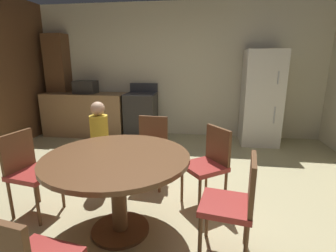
{
  "coord_description": "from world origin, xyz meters",
  "views": [
    {
      "loc": [
        0.59,
        -2.31,
        1.57
      ],
      "look_at": [
        0.15,
        0.68,
        0.78
      ],
      "focal_mm": 27.1,
      "sensor_mm": 36.0,
      "label": 1
    }
  ],
  "objects_px": {
    "chair_northeast": "(209,161)",
    "microwave": "(86,87)",
    "dining_table": "(118,171)",
    "oven_range": "(141,115)",
    "chair_east": "(235,201)",
    "person_child": "(100,142)",
    "chair_north": "(151,146)",
    "chair_west": "(29,168)",
    "refrigerator": "(261,98)"
  },
  "relations": [
    {
      "from": "chair_east",
      "to": "person_child",
      "type": "distance_m",
      "value": 1.83
    },
    {
      "from": "refrigerator",
      "to": "microwave",
      "type": "distance_m",
      "value": 3.51
    },
    {
      "from": "dining_table",
      "to": "microwave",
      "type": "bearing_deg",
      "value": 119.79
    },
    {
      "from": "person_child",
      "to": "dining_table",
      "type": "bearing_deg",
      "value": 0.0
    },
    {
      "from": "dining_table",
      "to": "chair_east",
      "type": "bearing_deg",
      "value": -9.14
    },
    {
      "from": "refrigerator",
      "to": "chair_north",
      "type": "relative_size",
      "value": 2.02
    },
    {
      "from": "chair_east",
      "to": "person_child",
      "type": "height_order",
      "value": "person_child"
    },
    {
      "from": "oven_range",
      "to": "refrigerator",
      "type": "relative_size",
      "value": 0.62
    },
    {
      "from": "oven_range",
      "to": "chair_west",
      "type": "xyz_separation_m",
      "value": [
        -0.46,
        -2.84,
        0.03
      ]
    },
    {
      "from": "dining_table",
      "to": "chair_west",
      "type": "bearing_deg",
      "value": 170.55
    },
    {
      "from": "dining_table",
      "to": "chair_northeast",
      "type": "bearing_deg",
      "value": 37.02
    },
    {
      "from": "dining_table",
      "to": "chair_west",
      "type": "height_order",
      "value": "chair_west"
    },
    {
      "from": "chair_east",
      "to": "oven_range",
      "type": "bearing_deg",
      "value": -54.72
    },
    {
      "from": "dining_table",
      "to": "chair_east",
      "type": "xyz_separation_m",
      "value": [
        1.01,
        -0.16,
        -0.11
      ]
    },
    {
      "from": "person_child",
      "to": "chair_east",
      "type": "bearing_deg",
      "value": 24.95
    },
    {
      "from": "chair_west",
      "to": "oven_range",
      "type": "bearing_deg",
      "value": 90.17
    },
    {
      "from": "dining_table",
      "to": "person_child",
      "type": "bearing_deg",
      "value": 121.75
    },
    {
      "from": "oven_range",
      "to": "dining_table",
      "type": "relative_size",
      "value": 0.86
    },
    {
      "from": "chair_north",
      "to": "person_child",
      "type": "relative_size",
      "value": 0.8
    },
    {
      "from": "chair_east",
      "to": "person_child",
      "type": "relative_size",
      "value": 0.8
    },
    {
      "from": "chair_northeast",
      "to": "person_child",
      "type": "distance_m",
      "value": 1.36
    },
    {
      "from": "chair_north",
      "to": "chair_east",
      "type": "height_order",
      "value": "same"
    },
    {
      "from": "person_child",
      "to": "chair_northeast",
      "type": "bearing_deg",
      "value": 48.59
    },
    {
      "from": "chair_west",
      "to": "chair_east",
      "type": "distance_m",
      "value": 2.05
    },
    {
      "from": "chair_northeast",
      "to": "refrigerator",
      "type": "bearing_deg",
      "value": -149.7
    },
    {
      "from": "oven_range",
      "to": "refrigerator",
      "type": "bearing_deg",
      "value": -1.32
    },
    {
      "from": "refrigerator",
      "to": "chair_west",
      "type": "bearing_deg",
      "value": -135.19
    },
    {
      "from": "oven_range",
      "to": "chair_east",
      "type": "bearing_deg",
      "value": -63.85
    },
    {
      "from": "chair_northeast",
      "to": "chair_east",
      "type": "bearing_deg",
      "value": 66.92
    },
    {
      "from": "dining_table",
      "to": "chair_east",
      "type": "distance_m",
      "value": 1.03
    },
    {
      "from": "person_child",
      "to": "chair_north",
      "type": "bearing_deg",
      "value": 74.37
    },
    {
      "from": "chair_north",
      "to": "chair_east",
      "type": "xyz_separation_m",
      "value": [
        0.93,
        -1.18,
        0.0
      ]
    },
    {
      "from": "microwave",
      "to": "chair_west",
      "type": "height_order",
      "value": "microwave"
    },
    {
      "from": "dining_table",
      "to": "chair_west",
      "type": "xyz_separation_m",
      "value": [
        -1.01,
        0.17,
        -0.11
      ]
    },
    {
      "from": "refrigerator",
      "to": "chair_east",
      "type": "distance_m",
      "value": 3.23
    },
    {
      "from": "dining_table",
      "to": "chair_north",
      "type": "distance_m",
      "value": 1.03
    },
    {
      "from": "oven_range",
      "to": "person_child",
      "type": "height_order",
      "value": "oven_range"
    },
    {
      "from": "refrigerator",
      "to": "person_child",
      "type": "bearing_deg",
      "value": -137.69
    },
    {
      "from": "chair_northeast",
      "to": "microwave",
      "type": "bearing_deg",
      "value": -80.28
    },
    {
      "from": "chair_north",
      "to": "person_child",
      "type": "xyz_separation_m",
      "value": [
        -0.61,
        -0.18,
        0.08
      ]
    },
    {
      "from": "microwave",
      "to": "person_child",
      "type": "relative_size",
      "value": 0.4
    },
    {
      "from": "dining_table",
      "to": "chair_northeast",
      "type": "height_order",
      "value": "chair_northeast"
    },
    {
      "from": "microwave",
      "to": "oven_range",
      "type": "bearing_deg",
      "value": 0.18
    },
    {
      "from": "chair_north",
      "to": "chair_east",
      "type": "distance_m",
      "value": 1.5
    },
    {
      "from": "refrigerator",
      "to": "person_child",
      "type": "height_order",
      "value": "refrigerator"
    },
    {
      "from": "chair_northeast",
      "to": "person_child",
      "type": "height_order",
      "value": "person_child"
    },
    {
      "from": "dining_table",
      "to": "refrigerator",
      "type": "bearing_deg",
      "value": 58.73
    },
    {
      "from": "refrigerator",
      "to": "person_child",
      "type": "xyz_separation_m",
      "value": [
        -2.31,
        -2.11,
        -0.3
      ]
    },
    {
      "from": "chair_northeast",
      "to": "oven_range",
      "type": "bearing_deg",
      "value": -97.34
    },
    {
      "from": "oven_range",
      "to": "chair_west",
      "type": "relative_size",
      "value": 1.26
    }
  ]
}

